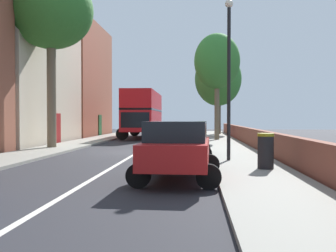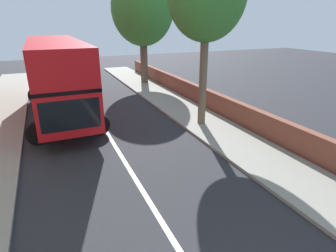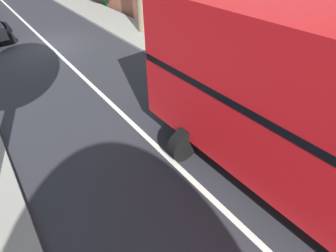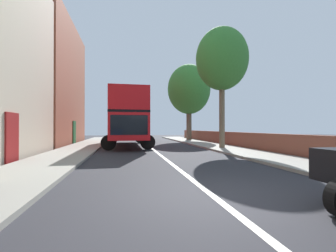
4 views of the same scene
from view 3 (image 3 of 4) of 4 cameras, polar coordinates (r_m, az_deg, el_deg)
name	(u,v)px [view 3 (image 3 of 4)]	position (r m, az deg, el deg)	size (l,w,h in m)	color
ground_plane	(49,45)	(15.64, -26.51, 16.90)	(84.00, 84.00, 0.00)	#28282D
road_centre_line	(49,45)	(15.64, -26.51, 16.91)	(0.16, 54.00, 0.01)	silver
sidewalk_left	(125,26)	(17.22, -10.22, 22.30)	(2.60, 60.00, 0.12)	gray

